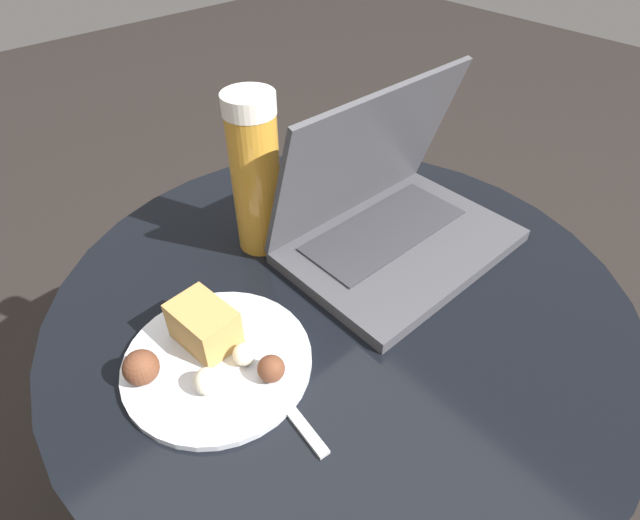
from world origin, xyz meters
The scene contains 6 objects.
ground_plane centered at (0.00, 0.00, 0.00)m, with size 6.00×6.00×0.00m, color black.
table centered at (0.00, 0.00, 0.37)m, with size 0.75×0.75×0.50m.
laptop centered at (0.12, 0.03, 0.54)m, with size 0.32×0.22×0.23m.
beer_glass centered at (-0.01, 0.16, 0.61)m, with size 0.07×0.07×0.23m.
snack_plate centered at (-0.18, 0.02, 0.51)m, with size 0.21×0.21×0.06m.
fork centered at (-0.15, -0.04, 0.50)m, with size 0.04×0.20×0.00m.
Camera 1 is at (-0.33, -0.32, 0.96)m, focal length 28.00 mm.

